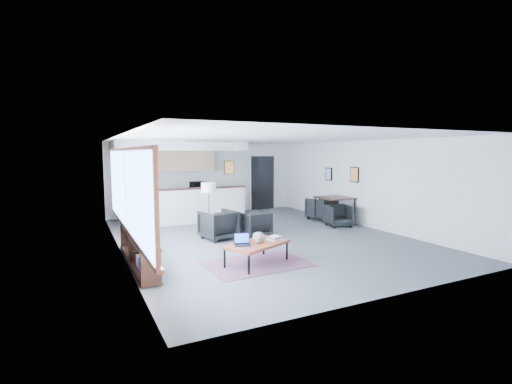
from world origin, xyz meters
name	(u,v)px	position (x,y,z in m)	size (l,w,h in m)	color
room	(261,189)	(0.00, 0.00, 1.30)	(7.02, 9.02, 2.62)	#4D4D50
window	(126,192)	(-3.46, -0.90, 1.46)	(0.10, 5.95, 1.66)	#8CBFFF
console	(138,249)	(-3.30, -1.05, 0.33)	(0.35, 3.00, 0.80)	black
kitchenette	(179,178)	(-1.20, 3.71, 1.38)	(4.20, 1.96, 2.60)	white
doorway	(262,182)	(2.30, 4.42, 1.07)	(1.10, 0.12, 2.15)	black
track_light	(211,143)	(-0.59, 2.20, 2.53)	(1.60, 0.07, 0.15)	silver
wall_art_lower	(354,175)	(3.47, 0.40, 1.55)	(0.03, 0.38, 0.48)	black
wall_art_upper	(329,174)	(3.47, 1.70, 1.50)	(0.03, 0.34, 0.44)	black
kilim_rug	(257,264)	(-1.15, -2.07, 0.01)	(2.04, 1.43, 0.01)	#512C3F
coffee_table	(257,244)	(-1.15, -2.07, 0.40)	(1.51, 1.20, 0.43)	maroon
laptop	(242,242)	(-1.48, -2.07, 0.50)	(0.36, 0.33, 0.22)	black
ceramic_pot	(259,237)	(-1.13, -2.10, 0.55)	(0.23, 0.23, 0.23)	gray
book_stack	(275,238)	(-0.70, -2.00, 0.47)	(0.33, 0.30, 0.09)	silver
coaster	(265,245)	(-1.11, -2.31, 0.44)	(0.14, 0.14, 0.01)	#E5590C
armchair_left	(218,223)	(-1.08, 0.31, 0.42)	(0.81, 0.76, 0.83)	black
armchair_right	(254,223)	(-0.11, 0.19, 0.37)	(0.72, 0.68, 0.74)	black
floor_lamp	(209,189)	(-1.06, 1.10, 1.23)	(0.46, 0.46, 1.41)	black
dining_table	(335,199)	(3.00, 0.76, 0.76)	(0.99, 0.99, 0.83)	black
dining_chair_near	(339,217)	(2.77, 0.24, 0.31)	(0.60, 0.56, 0.61)	black
dining_chair_far	(321,209)	(3.00, 1.46, 0.35)	(0.68, 0.63, 0.70)	black
microwave	(197,185)	(-0.46, 4.15, 1.10)	(0.50, 0.28, 0.34)	black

